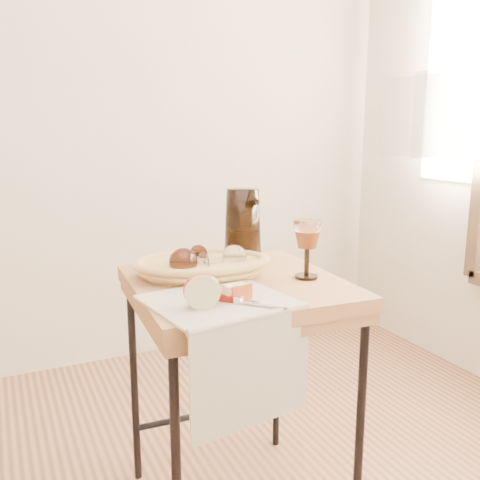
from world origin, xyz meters
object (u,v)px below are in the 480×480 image
pitcher (243,226)px  bread_basket (202,268)px  goblet_lying_b (222,259)px  table_knife (241,300)px  apple_half (202,290)px  side_table (237,399)px  goblet_lying_a (190,258)px  tea_towel (218,301)px  wine_goblet (307,249)px

pitcher → bread_basket: bearing=-145.1°
goblet_lying_b → table_knife: goblet_lying_b is taller
bread_basket → table_knife: (-0.01, -0.28, -0.01)m
bread_basket → apple_half: bearing=-98.7°
side_table → table_knife: bearing=-112.1°
goblet_lying_a → pitcher: 0.24m
tea_towel → apple_half: size_ratio=3.66×
tea_towel → side_table: bearing=43.0°
goblet_lying_a → apple_half: goblet_lying_a is taller
pitcher → wine_goblet: pitcher is taller
pitcher → table_knife: pitcher is taller
pitcher → wine_goblet: 0.27m
pitcher → goblet_lying_b: bearing=-131.0°
wine_goblet → table_knife: size_ratio=0.79×
tea_towel → wine_goblet: size_ratio=1.94×
tea_towel → pitcher: pitcher is taller
bread_basket → pitcher: bearing=43.5°
tea_towel → pitcher: 0.43m
bread_basket → goblet_lying_a: goblet_lying_a is taller
apple_half → table_knife: size_ratio=0.42×
tea_towel → wine_goblet: 0.33m
apple_half → goblet_lying_b: bearing=75.4°
table_knife → tea_towel: bearing=176.4°
bread_basket → side_table: bearing=-35.9°
wine_goblet → tea_towel: bearing=-164.0°
tea_towel → apple_half: (-0.06, -0.03, 0.04)m
tea_towel → bread_basket: (0.05, 0.23, 0.02)m
side_table → goblet_lying_b: size_ratio=6.03×
tea_towel → wine_goblet: bearing=7.6°
goblet_lying_a → pitcher: (0.21, 0.09, 0.06)m
wine_goblet → apple_half: wine_goblet is taller
pitcher → apple_half: pitcher is taller
apple_half → pitcher: bearing=70.6°
pitcher → wine_goblet: (0.08, -0.25, -0.03)m
tea_towel → goblet_lying_a: (0.02, 0.25, 0.05)m
goblet_lying_a → goblet_lying_b: size_ratio=1.09×
goblet_lying_a → table_knife: size_ratio=0.62×
wine_goblet → goblet_lying_b: bearing=149.6°
side_table → wine_goblet: size_ratio=4.32×
goblet_lying_b → table_knife: 0.27m
goblet_lying_a → pitcher: size_ratio=0.48×
side_table → apple_half: 0.48m
goblet_lying_a → wine_goblet: bearing=106.2°
bread_basket → apple_half: apple_half is taller
apple_half → bread_basket: bearing=86.4°
wine_goblet → table_knife: (-0.27, -0.14, -0.07)m
pitcher → table_knife: (-0.19, -0.39, -0.10)m
goblet_lying_b → table_knife: bearing=-113.1°
goblet_lying_b → wine_goblet: wine_goblet is taller
bread_basket → pitcher: (0.18, 0.11, 0.09)m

